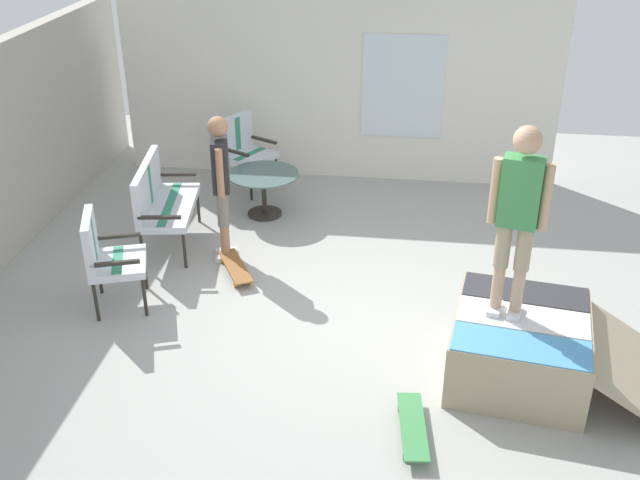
{
  "coord_description": "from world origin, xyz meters",
  "views": [
    {
      "loc": [
        -6.21,
        -0.57,
        4.16
      ],
      "look_at": [
        0.35,
        0.29,
        0.7
      ],
      "focal_mm": 41.81,
      "sensor_mm": 36.0,
      "label": 1
    }
  ],
  "objects_px": {
    "patio_bench": "(159,197)",
    "person_skater": "(518,210)",
    "skate_ramp": "(523,346)",
    "patio_chair_by_wall": "(105,253)",
    "patio_chair_near_house": "(243,146)",
    "person_watching": "(221,178)",
    "skateboard_spare": "(413,426)",
    "patio_table": "(264,186)",
    "skateboard_by_bench": "(235,267)"
  },
  "relations": [
    {
      "from": "patio_bench",
      "to": "skate_ramp",
      "type": "bearing_deg",
      "value": -117.02
    },
    {
      "from": "patio_chair_near_house",
      "to": "person_watching",
      "type": "relative_size",
      "value": 0.61
    },
    {
      "from": "skate_ramp",
      "to": "patio_chair_near_house",
      "type": "relative_size",
      "value": 2.07
    },
    {
      "from": "patio_chair_by_wall",
      "to": "person_watching",
      "type": "relative_size",
      "value": 0.61
    },
    {
      "from": "patio_bench",
      "to": "person_skater",
      "type": "relative_size",
      "value": 0.78
    },
    {
      "from": "patio_chair_near_house",
      "to": "person_watching",
      "type": "xyz_separation_m",
      "value": [
        -1.99,
        -0.22,
        0.37
      ]
    },
    {
      "from": "patio_chair_near_house",
      "to": "patio_table",
      "type": "height_order",
      "value": "patio_chair_near_house"
    },
    {
      "from": "person_watching",
      "to": "skateboard_spare",
      "type": "relative_size",
      "value": 2.06
    },
    {
      "from": "skateboard_by_bench",
      "to": "person_watching",
      "type": "bearing_deg",
      "value": 28.33
    },
    {
      "from": "patio_bench",
      "to": "patio_chair_near_house",
      "type": "distance_m",
      "value": 1.87
    },
    {
      "from": "skateboard_by_bench",
      "to": "skate_ramp",
      "type": "bearing_deg",
      "value": -115.95
    },
    {
      "from": "person_watching",
      "to": "skateboard_by_bench",
      "type": "height_order",
      "value": "person_watching"
    },
    {
      "from": "patio_chair_near_house",
      "to": "patio_chair_by_wall",
      "type": "bearing_deg",
      "value": 167.59
    },
    {
      "from": "skate_ramp",
      "to": "person_watching",
      "type": "bearing_deg",
      "value": 60.21
    },
    {
      "from": "patio_bench",
      "to": "patio_chair_near_house",
      "type": "height_order",
      "value": "same"
    },
    {
      "from": "patio_table",
      "to": "skateboard_spare",
      "type": "bearing_deg",
      "value": -153.0
    },
    {
      "from": "patio_bench",
      "to": "patio_table",
      "type": "height_order",
      "value": "patio_bench"
    },
    {
      "from": "patio_bench",
      "to": "person_watching",
      "type": "relative_size",
      "value": 0.78
    },
    {
      "from": "patio_table",
      "to": "skateboard_by_bench",
      "type": "height_order",
      "value": "patio_table"
    },
    {
      "from": "patio_chair_by_wall",
      "to": "person_watching",
      "type": "bearing_deg",
      "value": -38.19
    },
    {
      "from": "skate_ramp",
      "to": "skateboard_by_bench",
      "type": "xyz_separation_m",
      "value": [
        1.43,
        2.94,
        -0.22
      ]
    },
    {
      "from": "person_watching",
      "to": "skateboard_by_bench",
      "type": "distance_m",
      "value": 0.99
    },
    {
      "from": "person_watching",
      "to": "person_skater",
      "type": "distance_m",
      "value": 3.47
    },
    {
      "from": "skate_ramp",
      "to": "patio_chair_by_wall",
      "type": "xyz_separation_m",
      "value": [
        0.63,
        4.05,
        0.31
      ]
    },
    {
      "from": "person_skater",
      "to": "skateboard_spare",
      "type": "height_order",
      "value": "person_skater"
    },
    {
      "from": "person_skater",
      "to": "patio_chair_near_house",
      "type": "bearing_deg",
      "value": 40.19
    },
    {
      "from": "skateboard_spare",
      "to": "skate_ramp",
      "type": "bearing_deg",
      "value": -45.67
    },
    {
      "from": "patio_chair_near_house",
      "to": "skateboard_spare",
      "type": "bearing_deg",
      "value": -152.77
    },
    {
      "from": "person_skater",
      "to": "patio_table",
      "type": "bearing_deg",
      "value": 42.96
    },
    {
      "from": "patio_chair_by_wall",
      "to": "patio_table",
      "type": "relative_size",
      "value": 1.13
    },
    {
      "from": "skate_ramp",
      "to": "patio_chair_near_house",
      "type": "xyz_separation_m",
      "value": [
        3.79,
        3.35,
        0.31
      ]
    },
    {
      "from": "person_skater",
      "to": "skateboard_by_bench",
      "type": "height_order",
      "value": "person_skater"
    },
    {
      "from": "patio_bench",
      "to": "person_skater",
      "type": "height_order",
      "value": "person_skater"
    },
    {
      "from": "patio_chair_near_house",
      "to": "skateboard_by_bench",
      "type": "xyz_separation_m",
      "value": [
        -2.36,
        -0.42,
        -0.53
      ]
    },
    {
      "from": "patio_chair_near_house",
      "to": "skate_ramp",
      "type": "bearing_deg",
      "value": -138.49
    },
    {
      "from": "person_watching",
      "to": "person_skater",
      "type": "relative_size",
      "value": 0.99
    },
    {
      "from": "patio_chair_by_wall",
      "to": "skate_ramp",
      "type": "bearing_deg",
      "value": -98.84
    },
    {
      "from": "person_skater",
      "to": "patio_bench",
      "type": "bearing_deg",
      "value": 62.36
    },
    {
      "from": "skate_ramp",
      "to": "person_watching",
      "type": "xyz_separation_m",
      "value": [
        1.79,
        3.13,
        0.68
      ]
    },
    {
      "from": "person_watching",
      "to": "person_skater",
      "type": "bearing_deg",
      "value": -120.72
    },
    {
      "from": "patio_table",
      "to": "skate_ramp",
      "type": "bearing_deg",
      "value": -135.53
    },
    {
      "from": "person_skater",
      "to": "skateboard_by_bench",
      "type": "xyz_separation_m",
      "value": [
        1.38,
        2.74,
        -1.51
      ]
    },
    {
      "from": "skate_ramp",
      "to": "person_watching",
      "type": "height_order",
      "value": "person_watching"
    },
    {
      "from": "patio_chair_by_wall",
      "to": "skateboard_spare",
      "type": "height_order",
      "value": "patio_chair_by_wall"
    },
    {
      "from": "skate_ramp",
      "to": "patio_bench",
      "type": "distance_m",
      "value": 4.44
    },
    {
      "from": "person_skater",
      "to": "skateboard_by_bench",
      "type": "distance_m",
      "value": 3.42
    },
    {
      "from": "patio_table",
      "to": "person_watching",
      "type": "height_order",
      "value": "person_watching"
    },
    {
      "from": "patio_chair_near_house",
      "to": "skateboard_spare",
      "type": "relative_size",
      "value": 1.25
    },
    {
      "from": "patio_table",
      "to": "skateboard_spare",
      "type": "relative_size",
      "value": 1.1
    },
    {
      "from": "patio_bench",
      "to": "patio_chair_near_house",
      "type": "bearing_deg",
      "value": -18.49
    }
  ]
}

